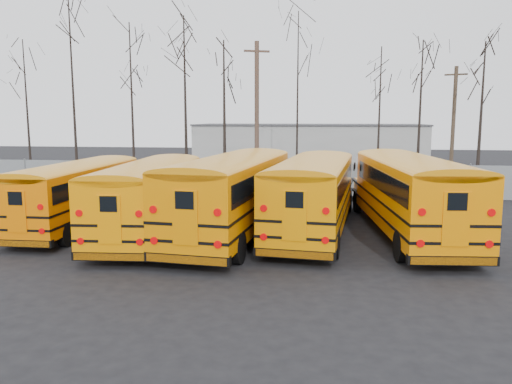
# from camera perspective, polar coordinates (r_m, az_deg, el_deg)

# --- Properties ---
(ground) EXTENTS (120.00, 120.00, 0.00)m
(ground) POSITION_cam_1_polar(r_m,az_deg,el_deg) (19.28, -3.01, -5.74)
(ground) COLOR black
(ground) RESTS_ON ground
(fence) EXTENTS (40.00, 0.04, 2.00)m
(fence) POSITION_cam_1_polar(r_m,az_deg,el_deg) (30.78, 1.15, 1.51)
(fence) COLOR gray
(fence) RESTS_ON ground
(distant_building) EXTENTS (22.00, 8.00, 4.00)m
(distant_building) POSITION_cam_1_polar(r_m,az_deg,el_deg) (50.45, 6.07, 5.32)
(distant_building) COLOR #B3B2AD
(distant_building) RESTS_ON ground
(bus_a) EXTENTS (2.60, 10.41, 2.90)m
(bus_a) POSITION_cam_1_polar(r_m,az_deg,el_deg) (22.91, -19.65, 0.36)
(bus_a) COLOR black
(bus_a) RESTS_ON ground
(bus_b) EXTENTS (3.33, 11.07, 3.06)m
(bus_b) POSITION_cam_1_polar(r_m,az_deg,el_deg) (20.54, -11.90, 0.06)
(bus_b) COLOR black
(bus_b) RESTS_ON ground
(bus_c) EXTENTS (3.91, 12.10, 3.33)m
(bus_c) POSITION_cam_1_polar(r_m,az_deg,el_deg) (19.95, -2.53, 0.45)
(bus_c) COLOR black
(bus_c) RESTS_ON ground
(bus_d) EXTENTS (3.73, 11.60, 3.19)m
(bus_d) POSITION_cam_1_polar(r_m,az_deg,el_deg) (20.53, 6.64, 0.41)
(bus_d) COLOR black
(bus_d) RESTS_ON ground
(bus_e) EXTENTS (3.82, 11.98, 3.30)m
(bus_e) POSITION_cam_1_polar(r_m,az_deg,el_deg) (20.82, 17.14, 0.37)
(bus_e) COLOR black
(bus_e) RESTS_ON ground
(utility_pole_left) EXTENTS (1.66, 0.74, 9.75)m
(utility_pole_left) POSITION_cam_1_polar(r_m,az_deg,el_deg) (33.93, 0.09, 8.93)
(utility_pole_left) COLOR brown
(utility_pole_left) RESTS_ON ground
(utility_pole_right) EXTENTS (1.39, 0.60, 8.09)m
(utility_pole_right) POSITION_cam_1_polar(r_m,az_deg,el_deg) (35.98, 21.60, 6.97)
(utility_pole_right) COLOR #453527
(utility_pole_right) RESTS_ON ground
(tree_0) EXTENTS (0.26, 0.26, 10.58)m
(tree_0) POSITION_cam_1_polar(r_m,az_deg,el_deg) (42.51, -24.69, 8.46)
(tree_0) COLOR black
(tree_0) RESTS_ON ground
(tree_1) EXTENTS (0.26, 0.26, 12.99)m
(tree_1) POSITION_cam_1_polar(r_m,az_deg,el_deg) (37.01, -20.18, 10.69)
(tree_1) COLOR black
(tree_1) RESTS_ON ground
(tree_2) EXTENTS (0.26, 0.26, 11.00)m
(tree_2) POSITION_cam_1_polar(r_m,az_deg,el_deg) (35.24, -13.98, 9.47)
(tree_2) COLOR black
(tree_2) RESTS_ON ground
(tree_3) EXTENTS (0.26, 0.26, 11.91)m
(tree_3) POSITION_cam_1_polar(r_m,az_deg,el_deg) (37.06, -8.08, 10.28)
(tree_3) COLOR black
(tree_3) RESTS_ON ground
(tree_4) EXTENTS (0.26, 0.26, 9.75)m
(tree_4) POSITION_cam_1_polar(r_m,az_deg,el_deg) (33.56, -3.64, 8.70)
(tree_4) COLOR black
(tree_4) RESTS_ON ground
(tree_5) EXTENTS (0.26, 0.26, 12.08)m
(tree_5) POSITION_cam_1_polar(r_m,az_deg,el_deg) (36.19, 4.77, 10.52)
(tree_5) COLOR black
(tree_5) RESTS_ON ground
(tree_6) EXTENTS (0.26, 0.26, 9.35)m
(tree_6) POSITION_cam_1_polar(r_m,az_deg,el_deg) (34.45, 13.90, 8.13)
(tree_6) COLOR black
(tree_6) RESTS_ON ground
(tree_7) EXTENTS (0.26, 0.26, 9.62)m
(tree_7) POSITION_cam_1_polar(r_m,az_deg,el_deg) (34.21, 18.21, 8.18)
(tree_7) COLOR black
(tree_7) RESTS_ON ground
(tree_8) EXTENTS (0.26, 0.26, 9.35)m
(tree_8) POSITION_cam_1_polar(r_m,az_deg,el_deg) (34.19, 24.30, 7.63)
(tree_8) COLOR black
(tree_8) RESTS_ON ground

